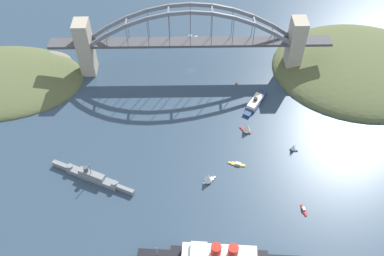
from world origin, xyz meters
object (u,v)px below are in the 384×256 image
(harbor_ferry_steamer, at_px, (255,102))
(seaplane_second_in_formation, at_px, (192,38))
(small_boat_1, at_px, (294,147))
(small_boat_5, at_px, (237,164))
(channel_marker_buoy, at_px, (236,83))
(naval_cruiser, at_px, (92,176))
(small_boat_4, at_px, (208,178))
(small_boat_3, at_px, (304,210))
(harbor_arch_bridge, at_px, (190,44))
(seaplane_taxiing_near_bridge, at_px, (169,41))
(small_boat_0, at_px, (247,128))

(harbor_ferry_steamer, bearing_deg, seaplane_second_in_formation, -60.43)
(small_boat_1, relative_size, small_boat_5, 0.55)
(channel_marker_buoy, bearing_deg, naval_cruiser, 41.52)
(naval_cruiser, bearing_deg, small_boat_4, 177.51)
(small_boat_3, height_order, small_boat_5, small_boat_3)
(seaplane_second_in_formation, distance_m, small_boat_5, 158.42)
(harbor_arch_bridge, distance_m, seaplane_taxiing_near_bridge, 53.64)
(seaplane_second_in_formation, xyz_separation_m, small_boat_5, (-31.32, 155.29, -1.51))
(seaplane_taxiing_near_bridge, distance_m, channel_marker_buoy, 87.09)
(harbor_arch_bridge, relative_size, small_boat_4, 23.72)
(naval_cruiser, distance_m, small_boat_1, 151.98)
(harbor_arch_bridge, xyz_separation_m, naval_cruiser, (72.93, 120.85, -25.83))
(seaplane_second_in_formation, distance_m, small_boat_0, 129.42)
(small_boat_0, height_order, small_boat_3, small_boat_0)
(small_boat_1, relative_size, small_boat_3, 0.78)
(small_boat_4, relative_size, small_boat_5, 0.80)
(seaplane_taxiing_near_bridge, bearing_deg, naval_cruiser, 72.17)
(seaplane_second_in_formation, bearing_deg, small_boat_1, 117.91)
(small_boat_0, bearing_deg, harbor_arch_bridge, -60.45)
(seaplane_second_in_formation, xyz_separation_m, small_boat_4, (-8.91, 170.18, 2.44))
(harbor_ferry_steamer, height_order, small_boat_0, small_boat_0)
(harbor_arch_bridge, height_order, small_boat_3, harbor_arch_bridge)
(small_boat_5, bearing_deg, naval_cruiser, 6.05)
(seaplane_taxiing_near_bridge, height_order, small_boat_0, small_boat_0)
(harbor_ferry_steamer, height_order, seaplane_taxiing_near_bridge, harbor_ferry_steamer)
(naval_cruiser, xyz_separation_m, small_boat_4, (-83.63, 3.64, 1.49))
(naval_cruiser, relative_size, channel_marker_buoy, 22.83)
(small_boat_5, distance_m, channel_marker_buoy, 89.30)
(seaplane_taxiing_near_bridge, xyz_separation_m, small_boat_4, (-31.41, 166.01, 2.57))
(small_boat_0, bearing_deg, small_boat_5, 72.37)
(small_boat_3, bearing_deg, seaplane_second_in_formation, -69.41)
(seaplane_second_in_formation, bearing_deg, small_boat_4, 93.00)
(small_boat_0, bearing_deg, small_boat_1, 149.60)
(small_boat_1, height_order, channel_marker_buoy, small_boat_1)
(harbor_ferry_steamer, height_order, channel_marker_buoy, harbor_ferry_steamer)
(small_boat_0, bearing_deg, small_boat_3, 113.49)
(small_boat_1, xyz_separation_m, small_boat_5, (43.98, 13.13, -2.57))
(naval_cruiser, relative_size, harbor_ferry_steamer, 1.93)
(harbor_ferry_steamer, relative_size, small_boat_4, 3.16)
(naval_cruiser, height_order, harbor_ferry_steamer, naval_cruiser)
(harbor_arch_bridge, distance_m, seaplane_second_in_formation, 52.99)
(naval_cruiser, xyz_separation_m, small_boat_0, (-116.47, -44.06, 1.21))
(harbor_arch_bridge, relative_size, small_boat_5, 19.01)
(harbor_ferry_steamer, relative_size, seaplane_taxiing_near_bridge, 3.86)
(naval_cruiser, height_order, small_boat_3, naval_cruiser)
(small_boat_1, distance_m, small_boat_3, 53.09)
(harbor_arch_bridge, relative_size, harbor_ferry_steamer, 7.50)
(harbor_arch_bridge, distance_m, small_boat_5, 117.94)
(small_boat_0, bearing_deg, harbor_ferry_steamer, -108.50)
(seaplane_taxiing_near_bridge, bearing_deg, small_boat_0, 118.50)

